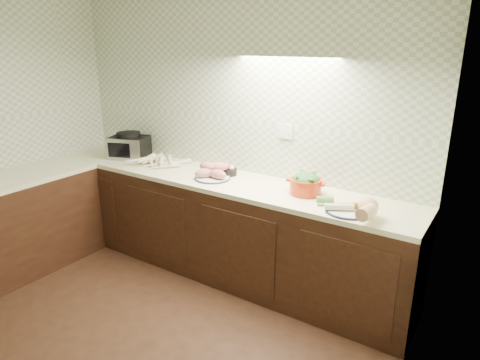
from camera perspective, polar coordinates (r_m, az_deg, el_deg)
The scene contains 8 objects.
room at distance 2.61m, azimuth -24.13°, elevation 7.23°, with size 3.60×3.60×2.60m.
counter at distance 3.87m, azimuth -19.05°, elevation -7.37°, with size 3.60×3.60×0.90m.
toaster_oven at distance 4.52m, azimuth -14.57°, elevation 4.40°, with size 0.44×0.39×0.26m.
parsnip_pile at distance 4.22m, azimuth -10.40°, elevation 2.51°, with size 0.40×0.37×0.09m.
sweet_potato_plate at distance 3.73m, azimuth -3.67°, elevation 1.00°, with size 0.32×0.31×0.14m.
onion_bowl at distance 3.83m, azimuth -1.62°, elevation 1.34°, with size 0.16×0.16×0.12m.
dutch_oven at distance 3.38m, azimuth 8.75°, elevation -0.48°, with size 0.31×0.28×0.17m.
veg_plate at distance 3.07m, azimuth 15.37°, elevation -3.53°, with size 0.51×0.34×0.14m.
Camera 1 is at (2.18, -1.38, 2.05)m, focal length 32.00 mm.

